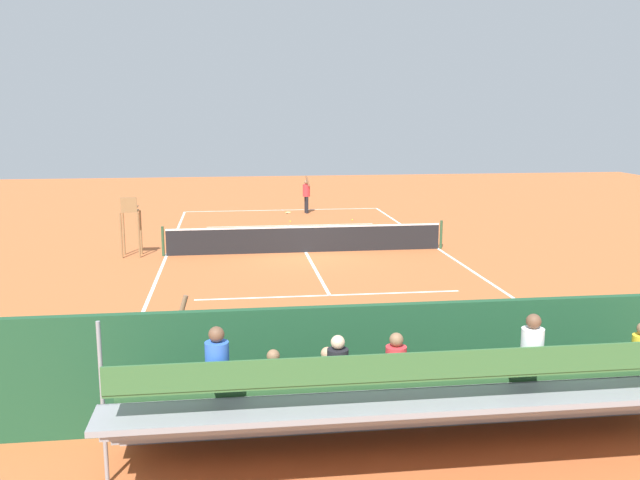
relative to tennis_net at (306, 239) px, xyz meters
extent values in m
plane|color=#BC6033|center=(0.00, 0.00, -0.50)|extent=(60.00, 60.00, 0.00)
cube|color=white|center=(0.00, -11.00, -0.50)|extent=(10.00, 0.10, 0.01)
cube|color=white|center=(0.00, 11.00, -0.50)|extent=(10.00, 0.10, 0.01)
cube|color=white|center=(-5.00, 0.00, -0.50)|extent=(0.10, 22.00, 0.01)
cube|color=white|center=(5.00, 0.00, -0.50)|extent=(0.10, 22.00, 0.01)
cube|color=white|center=(0.00, -6.05, -0.50)|extent=(7.50, 0.10, 0.01)
cube|color=white|center=(0.00, 6.05, -0.50)|extent=(7.50, 0.10, 0.01)
cube|color=white|center=(0.00, 0.00, -0.50)|extent=(0.10, 12.10, 0.01)
cube|color=white|center=(0.00, -11.00, -0.50)|extent=(0.10, 0.30, 0.01)
cube|color=black|center=(0.00, 0.00, -0.05)|extent=(10.00, 0.02, 0.91)
cube|color=white|center=(0.00, 0.00, 0.44)|extent=(10.00, 0.04, 0.06)
cylinder|color=#2D5133|center=(-5.10, 0.00, 0.03)|extent=(0.10, 0.10, 1.07)
cylinder|color=#2D5133|center=(5.10, 0.00, 0.03)|extent=(0.10, 0.10, 1.07)
cube|color=#1E4C2D|center=(0.00, 14.00, 0.50)|extent=(18.00, 0.16, 2.00)
cube|color=gray|center=(0.00, 14.35, -0.28)|extent=(9.00, 0.10, 0.45)
cube|color=gray|center=(0.00, 14.70, -0.09)|extent=(9.00, 0.80, 0.08)
cube|color=gray|center=(0.00, 14.32, -0.28)|extent=(9.00, 0.04, 0.45)
cube|color=#386B38|center=(0.00, 14.80, 0.33)|extent=(8.60, 0.36, 0.04)
cube|color=#386B38|center=(0.00, 14.98, 0.53)|extent=(8.60, 0.03, 0.36)
cube|color=gray|center=(0.00, 15.50, 0.36)|extent=(9.00, 0.80, 0.08)
cube|color=gray|center=(0.00, 15.12, 0.17)|extent=(9.00, 0.04, 0.45)
cube|color=#386B38|center=(0.00, 15.60, 0.78)|extent=(8.60, 0.36, 0.04)
cube|color=#386B38|center=(0.00, 15.78, 0.98)|extent=(8.60, 0.03, 0.36)
cube|color=gray|center=(0.00, 16.30, 0.81)|extent=(9.00, 0.80, 0.08)
cube|color=gray|center=(0.00, 15.92, 0.62)|extent=(9.00, 0.04, 0.45)
cube|color=#386B38|center=(0.00, 16.40, 1.23)|extent=(8.60, 0.36, 0.04)
cube|color=#386B38|center=(0.00, 16.58, 1.43)|extent=(8.60, 0.03, 0.36)
cylinder|color=gray|center=(4.50, 15.50, 0.67)|extent=(0.06, 0.06, 2.35)
cube|color=#2D2D33|center=(1.28, 15.43, 0.82)|extent=(0.32, 0.40, 0.12)
cylinder|color=black|center=(1.28, 15.55, 1.10)|extent=(0.30, 0.30, 0.45)
sphere|color=beige|center=(1.28, 15.55, 1.43)|extent=(0.20, 0.20, 0.20)
cube|color=#2D2D33|center=(0.44, 15.43, 0.82)|extent=(0.32, 0.40, 0.12)
cylinder|color=red|center=(0.44, 15.55, 1.10)|extent=(0.30, 0.30, 0.45)
sphere|color=#8C6647|center=(0.44, 15.55, 1.43)|extent=(0.20, 0.20, 0.20)
cube|color=#2D2D33|center=(2.93, 16.23, 1.27)|extent=(0.32, 0.40, 0.12)
cylinder|color=blue|center=(2.93, 16.35, 1.55)|extent=(0.30, 0.30, 0.45)
sphere|color=brown|center=(2.93, 16.35, 1.88)|extent=(0.20, 0.20, 0.20)
cube|color=#2D2D33|center=(-1.20, 16.23, 1.27)|extent=(0.32, 0.40, 0.12)
cylinder|color=white|center=(-1.20, 16.35, 1.55)|extent=(0.30, 0.30, 0.45)
sphere|color=brown|center=(-1.20, 16.35, 1.88)|extent=(0.20, 0.20, 0.20)
cube|color=#2D2D33|center=(2.13, 14.63, 0.37)|extent=(0.32, 0.40, 0.12)
cylinder|color=green|center=(2.13, 14.75, 0.65)|extent=(0.30, 0.30, 0.45)
sphere|color=#8C6647|center=(2.13, 14.75, 0.98)|extent=(0.20, 0.20, 0.20)
cube|color=#2D2D33|center=(1.31, 14.63, 0.37)|extent=(0.32, 0.40, 0.12)
cylinder|color=green|center=(1.31, 14.75, 0.65)|extent=(0.30, 0.30, 0.45)
sphere|color=tan|center=(1.31, 14.75, 0.98)|extent=(0.20, 0.20, 0.20)
cube|color=#2D2D33|center=(-3.30, 15.43, 0.82)|extent=(0.32, 0.40, 0.12)
cylinder|color=olive|center=(5.90, -0.43, 0.30)|extent=(0.07, 0.07, 1.60)
cylinder|color=olive|center=(6.50, -0.43, 0.30)|extent=(0.07, 0.07, 1.60)
cylinder|color=olive|center=(5.90, 0.17, 0.30)|extent=(0.07, 0.07, 1.60)
cylinder|color=olive|center=(6.50, 0.17, 0.30)|extent=(0.07, 0.07, 1.60)
cube|color=olive|center=(6.20, -0.13, 1.13)|extent=(0.56, 0.56, 0.06)
cube|color=olive|center=(6.20, 0.11, 1.40)|extent=(0.56, 0.06, 0.48)
cube|color=olive|center=(5.94, -0.13, 1.28)|extent=(0.04, 0.48, 0.04)
cube|color=olive|center=(6.46, -0.13, 1.28)|extent=(0.04, 0.48, 0.04)
cube|color=#234C2D|center=(-1.78, 13.20, -0.05)|extent=(1.80, 0.40, 0.05)
cylinder|color=#234C2D|center=(-2.53, 13.20, -0.28)|extent=(0.06, 0.06, 0.45)
cylinder|color=#234C2D|center=(-1.03, 13.20, -0.28)|extent=(0.06, 0.06, 0.45)
cube|color=#234C2D|center=(-1.78, 13.38, 0.25)|extent=(1.80, 0.04, 0.36)
cube|color=#B22D2D|center=(-0.04, 13.40, -0.32)|extent=(0.90, 0.36, 0.36)
cylinder|color=black|center=(-1.11, -9.88, -0.08)|extent=(0.14, 0.14, 0.85)
cylinder|color=black|center=(-1.15, -9.66, -0.08)|extent=(0.14, 0.14, 0.85)
cylinder|color=red|center=(-1.13, -9.77, 0.65)|extent=(0.42, 0.42, 0.60)
sphere|color=#8C6647|center=(-1.13, -9.77, 1.06)|extent=(0.22, 0.22, 0.22)
cylinder|color=#8C6647|center=(-1.17, -9.56, 1.15)|extent=(0.26, 0.13, 0.55)
cylinder|color=#8C6647|center=(-1.09, -9.99, 0.68)|extent=(0.10, 0.10, 0.50)
cylinder|color=black|center=(-0.15, -9.76, -0.49)|extent=(0.10, 0.28, 0.03)
torus|color=#D8CC4C|center=(-0.22, -10.02, -0.49)|extent=(0.37, 0.37, 0.02)
cylinder|color=white|center=(-0.22, -10.02, -0.49)|extent=(0.25, 0.25, 0.00)
sphere|color=#CCDB33|center=(-0.06, -7.04, -0.47)|extent=(0.07, 0.07, 0.07)
sphere|color=#CCDB33|center=(-3.00, -7.08, -0.47)|extent=(0.07, 0.07, 0.07)
cylinder|color=#232328|center=(3.56, 13.02, -0.08)|extent=(0.14, 0.14, 0.85)
cylinder|color=#232328|center=(3.59, 12.80, -0.08)|extent=(0.14, 0.14, 0.85)
cylinder|color=green|center=(3.58, 12.91, 0.65)|extent=(0.40, 0.40, 0.60)
sphere|color=#8C6647|center=(3.58, 12.91, 1.06)|extent=(0.22, 0.22, 0.22)
cylinder|color=#8C6647|center=(3.60, 12.70, 1.15)|extent=(0.26, 0.12, 0.55)
cylinder|color=#8C6647|center=(3.55, 13.13, 0.68)|extent=(0.10, 0.10, 0.50)
camera|label=1|loc=(2.73, 24.64, 4.60)|focal=38.86mm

